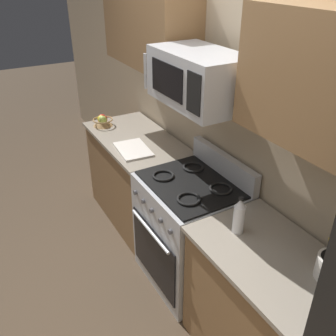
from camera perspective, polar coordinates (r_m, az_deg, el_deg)
name	(u,v)px	position (r m, az deg, el deg)	size (l,w,h in m)	color
ground_plane	(120,303)	(3.16, -7.40, -19.83)	(16.00, 16.00, 0.00)	#473828
wall_back	(238,126)	(2.81, 10.59, 6.32)	(8.00, 0.10, 2.60)	tan
counter_left	(137,178)	(3.75, -4.73, -1.57)	(1.18, 0.65, 0.91)	olive
range_oven	(190,231)	(3.03, 3.32, -9.58)	(0.76, 0.69, 1.09)	#B2B5BA
counter_right	(265,312)	(2.56, 14.59, -20.47)	(0.99, 0.65, 0.91)	olive
microwave	(199,78)	(2.47, 4.72, 13.55)	(0.70, 0.44, 0.34)	#B2B5BA
upper_cabinets_left	(149,27)	(3.34, -2.95, 20.73)	(1.17, 0.34, 0.64)	olive
upper_cabinets_right	(334,84)	(1.90, 24.07, 11.69)	(0.98, 0.34, 0.64)	olive
utensil_crock	(332,267)	(2.17, 23.79, -13.62)	(0.17, 0.17, 0.31)	white
fruit_basket	(103,121)	(3.82, -9.93, 7.05)	(0.20, 0.20, 0.10)	#9E7A4C
apple_loose	(102,118)	(3.92, -10.03, 7.52)	(0.08, 0.08, 0.08)	red
cutting_board	(133,149)	(3.29, -5.36, 2.86)	(0.38, 0.26, 0.02)	silver
bottle_vinegar	(239,216)	(2.30, 10.81, -7.22)	(0.07, 0.07, 0.25)	silver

